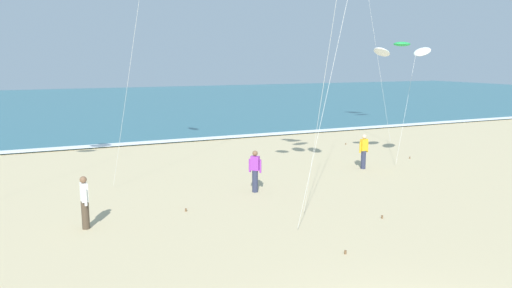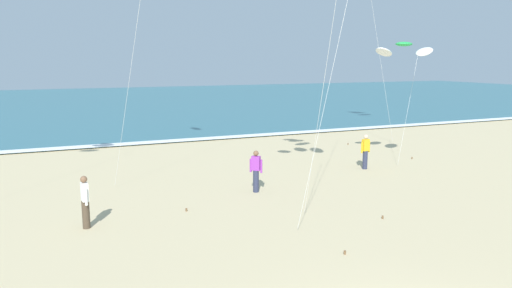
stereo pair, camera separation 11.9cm
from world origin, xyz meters
TOP-DOWN VIEW (x-y plane):
  - ocean_water at (0.00, 52.84)m, footprint 160.00×60.00m
  - shoreline_foam at (0.00, 23.14)m, footprint 160.00×1.01m
  - kite_arc_emerald_mid at (9.52, 12.23)m, footprint 3.02×2.74m
  - bystander_white_top at (-4.47, 9.20)m, footprint 0.22×0.50m
  - bystander_purple_top at (1.71, 10.85)m, footprint 0.39×0.37m
  - bystander_yellow_top at (7.83, 12.45)m, footprint 0.50×0.22m

SIDE VIEW (x-z plane):
  - ocean_water at x=0.00m, z-range 0.00..0.08m
  - shoreline_foam at x=0.00m, z-range 0.08..0.09m
  - bystander_white_top at x=-4.47m, z-range 0.02..1.61m
  - bystander_purple_top at x=1.71m, z-range 0.02..1.61m
  - bystander_yellow_top at x=7.83m, z-range 0.02..1.61m
  - kite_arc_emerald_mid at x=9.52m, z-range 2.52..8.24m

